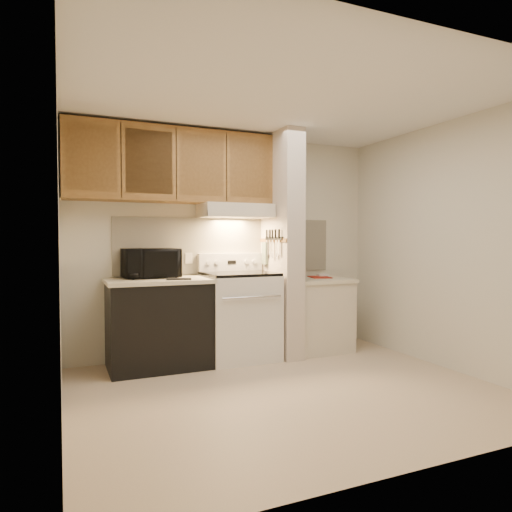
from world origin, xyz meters
TOP-DOWN VIEW (x-y plane):
  - floor at (0.00, 0.00)m, footprint 3.60×3.60m
  - ceiling at (0.00, 0.00)m, footprint 3.60×3.60m
  - wall_back at (0.00, 1.50)m, footprint 3.60×2.50m
  - wall_left at (-1.80, 0.00)m, footprint 0.02×3.00m
  - wall_right at (1.80, 0.00)m, footprint 0.02×3.00m
  - backsplash at (0.00, 1.49)m, footprint 2.60×0.02m
  - range_body at (0.00, 1.16)m, footprint 0.76×0.65m
  - oven_window at (0.00, 0.84)m, footprint 0.50×0.01m
  - oven_handle at (0.00, 0.80)m, footprint 0.65×0.02m
  - cooktop at (0.00, 1.16)m, footprint 0.74×0.64m
  - range_backguard at (0.00, 1.44)m, footprint 0.76×0.08m
  - range_display at (0.00, 1.40)m, footprint 0.10×0.01m
  - range_knob_left_outer at (-0.28, 1.40)m, footprint 0.05×0.02m
  - range_knob_left_inner at (-0.18, 1.40)m, footprint 0.05×0.02m
  - range_knob_right_inner at (0.18, 1.40)m, footprint 0.05×0.02m
  - range_knob_right_outer at (0.28, 1.40)m, footprint 0.05×0.02m
  - dishwasher_front at (-0.88, 1.17)m, footprint 1.00×0.63m
  - left_countertop at (-0.88, 1.17)m, footprint 1.04×0.67m
  - spoon_rest at (-0.72, 0.97)m, footprint 0.26×0.14m
  - teal_jar at (-1.12, 1.39)m, footprint 0.11×0.11m
  - outlet at (-0.48, 1.48)m, footprint 0.08×0.01m
  - microwave at (-0.93, 1.31)m, footprint 0.58×0.42m
  - partition_pillar at (0.51, 1.15)m, footprint 0.22×0.70m
  - pillar_trim at (0.39, 1.15)m, footprint 0.01×0.70m
  - knife_strip at (0.39, 1.10)m, footprint 0.02×0.42m
  - knife_blade_a at (0.38, 0.95)m, footprint 0.01×0.03m
  - knife_handle_a at (0.38, 0.95)m, footprint 0.02×0.02m
  - knife_blade_b at (0.38, 1.02)m, footprint 0.01×0.04m
  - knife_handle_b at (0.38, 1.03)m, footprint 0.02×0.02m
  - knife_blade_c at (0.38, 1.11)m, footprint 0.01×0.04m
  - knife_handle_c at (0.38, 1.11)m, footprint 0.02×0.02m
  - knife_blade_d at (0.38, 1.18)m, footprint 0.01×0.04m
  - knife_handle_d at (0.38, 1.18)m, footprint 0.02×0.02m
  - knife_blade_e at (0.38, 1.26)m, footprint 0.01×0.04m
  - knife_handle_e at (0.38, 1.26)m, footprint 0.02×0.02m
  - oven_mitt at (0.38, 1.32)m, footprint 0.03×0.11m
  - right_cab_base at (0.97, 1.15)m, footprint 0.70×0.60m
  - right_countertop at (0.97, 1.15)m, footprint 0.74×0.64m
  - red_folder at (1.07, 1.25)m, footprint 0.29×0.35m
  - white_box at (1.16, 1.33)m, footprint 0.14×0.10m
  - range_hood at (0.00, 1.28)m, footprint 0.78×0.44m
  - hood_lip at (0.00, 1.07)m, footprint 0.78×0.04m
  - upper_cabinets at (-0.69, 1.32)m, footprint 2.18×0.33m
  - cab_door_a at (-1.51, 1.17)m, footprint 0.46×0.01m
  - cab_gap_a at (-1.23, 1.16)m, footprint 0.01×0.01m
  - cab_door_b at (-0.96, 1.17)m, footprint 0.46×0.01m
  - cab_gap_b at (-0.69, 1.16)m, footprint 0.01×0.01m
  - cab_door_c at (-0.42, 1.17)m, footprint 0.46×0.01m
  - cab_gap_c at (-0.14, 1.16)m, footprint 0.01×0.01m
  - cab_door_d at (0.13, 1.17)m, footprint 0.46×0.01m

SIDE VIEW (x-z plane):
  - floor at x=0.00m, z-range 0.00..0.00m
  - right_cab_base at x=0.97m, z-range 0.00..0.81m
  - dishwasher_front at x=-0.88m, z-range 0.00..0.87m
  - range_body at x=0.00m, z-range 0.00..0.92m
  - oven_window at x=0.00m, z-range 0.35..0.65m
  - oven_handle at x=0.00m, z-range 0.71..0.73m
  - right_countertop at x=0.97m, z-range 0.81..0.85m
  - red_folder at x=1.07m, z-range 0.85..0.86m
  - white_box at x=1.16m, z-range 0.85..0.89m
  - left_countertop at x=-0.88m, z-range 0.87..0.91m
  - spoon_rest at x=-0.72m, z-range 0.91..0.93m
  - cooktop at x=0.00m, z-range 0.92..0.95m
  - teal_jar at x=-1.12m, z-range 0.91..1.01m
  - range_backguard at x=0.00m, z-range 0.95..1.15m
  - range_display at x=0.00m, z-range 1.03..1.07m
  - range_knob_left_outer at x=-0.28m, z-range 1.03..1.07m
  - range_knob_left_inner at x=-0.18m, z-range 1.03..1.07m
  - range_knob_right_inner at x=0.18m, z-range 1.03..1.07m
  - range_knob_right_outer at x=0.28m, z-range 1.03..1.07m
  - microwave at x=-0.93m, z-range 0.91..1.21m
  - outlet at x=-0.48m, z-range 1.04..1.16m
  - oven_mitt at x=0.38m, z-range 1.02..1.27m
  - knife_blade_c at x=0.38m, z-range 1.10..1.30m
  - knife_blade_b at x=0.38m, z-range 1.12..1.30m
  - knife_blade_e at x=0.38m, z-range 1.12..1.30m
  - knife_blade_a at x=0.38m, z-range 1.14..1.30m
  - knife_blade_d at x=0.38m, z-range 1.14..1.30m
  - backsplash at x=0.00m, z-range 0.92..1.55m
  - wall_back at x=0.00m, z-range 1.24..1.26m
  - wall_left at x=-1.80m, z-range 0.00..2.50m
  - wall_right at x=1.80m, z-range 0.00..2.50m
  - partition_pillar at x=0.51m, z-range 0.00..2.50m
  - pillar_trim at x=0.39m, z-range 1.28..1.32m
  - knife_strip at x=0.39m, z-range 1.30..1.34m
  - knife_handle_a at x=0.38m, z-range 1.32..1.42m
  - knife_handle_b at x=0.38m, z-range 1.32..1.42m
  - knife_handle_c at x=0.38m, z-range 1.32..1.42m
  - knife_handle_d at x=0.38m, z-range 1.32..1.42m
  - knife_handle_e at x=0.38m, z-range 1.32..1.42m
  - hood_lip at x=0.00m, z-range 1.55..1.61m
  - range_hood at x=0.00m, z-range 1.55..1.70m
  - upper_cabinets at x=-0.69m, z-range 1.70..2.47m
  - cab_door_a at x=-1.51m, z-range 1.77..2.40m
  - cab_gap_a at x=-1.23m, z-range 1.72..2.45m
  - cab_door_b at x=-0.96m, z-range 1.77..2.40m
  - cab_gap_b at x=-0.69m, z-range 1.72..2.45m
  - cab_door_c at x=-0.42m, z-range 1.77..2.40m
  - cab_gap_c at x=-0.14m, z-range 1.72..2.45m
  - cab_door_d at x=0.13m, z-range 1.77..2.40m
  - ceiling at x=0.00m, z-range 2.50..2.50m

